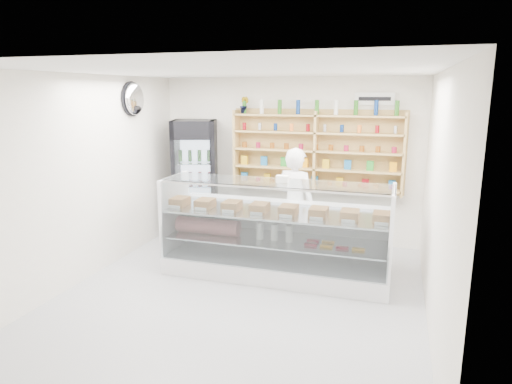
% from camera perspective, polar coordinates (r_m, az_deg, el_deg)
% --- Properties ---
extents(room, '(5.00, 5.00, 5.00)m').
position_cam_1_polar(room, '(5.59, -1.91, 0.42)').
color(room, '#9C9DA1').
rests_on(room, ground).
extents(display_counter, '(3.15, 0.94, 1.37)m').
position_cam_1_polar(display_counter, '(6.49, 2.45, -7.31)').
color(display_counter, white).
rests_on(display_counter, floor).
extents(shop_worker, '(0.73, 0.58, 1.75)m').
position_cam_1_polar(shop_worker, '(6.98, 4.89, -1.58)').
color(shop_worker, white).
rests_on(shop_worker, floor).
extents(drinks_cooler, '(0.94, 0.92, 2.08)m').
position_cam_1_polar(drinks_cooler, '(8.19, -7.57, 1.65)').
color(drinks_cooler, black).
rests_on(drinks_cooler, floor).
extents(wall_shelving, '(2.84, 0.28, 1.33)m').
position_cam_1_polar(wall_shelving, '(7.67, 7.47, 5.09)').
color(wall_shelving, tan).
rests_on(wall_shelving, back_wall).
extents(potted_plant, '(0.17, 0.15, 0.29)m').
position_cam_1_polar(potted_plant, '(7.92, -1.47, 10.82)').
color(potted_plant, '#1E6626').
rests_on(potted_plant, wall_shelving).
extents(security_mirror, '(0.15, 0.50, 0.50)m').
position_cam_1_polar(security_mirror, '(7.50, -14.94, 11.17)').
color(security_mirror, silver).
rests_on(security_mirror, left_wall).
extents(wall_sign, '(0.62, 0.03, 0.20)m').
position_cam_1_polar(wall_sign, '(7.63, 14.62, 11.21)').
color(wall_sign, white).
rests_on(wall_sign, back_wall).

